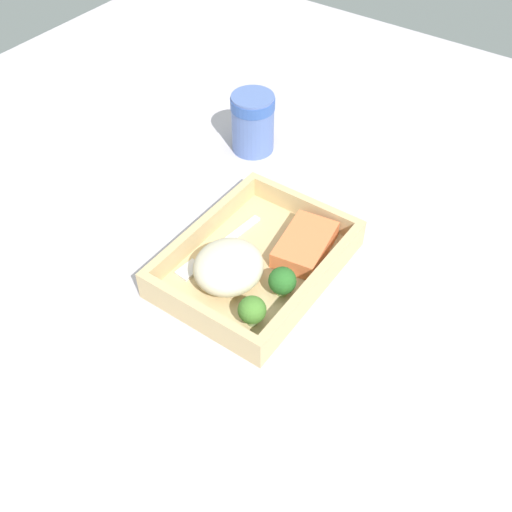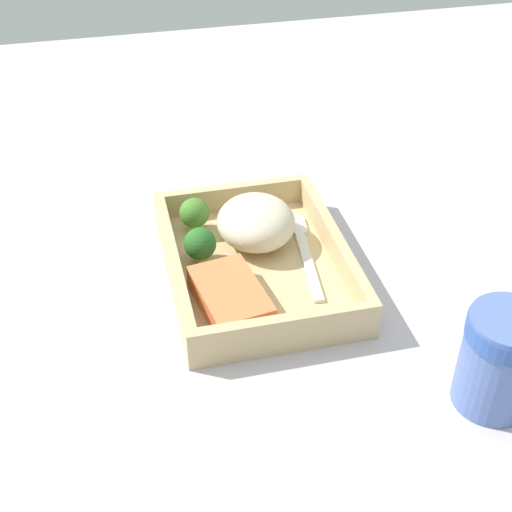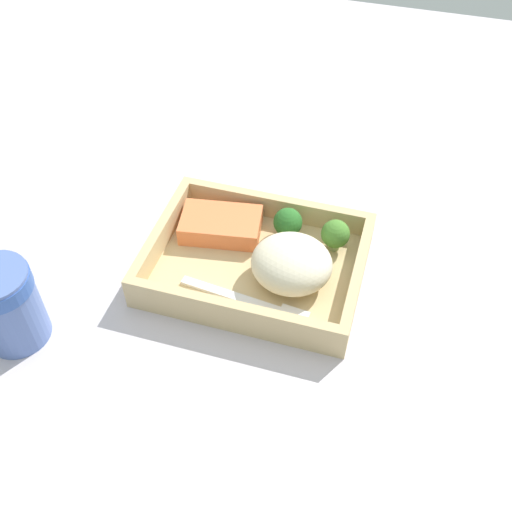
{
  "view_description": "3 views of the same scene",
  "coord_description": "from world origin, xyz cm",
  "views": [
    {
      "loc": [
        46.19,
        32.54,
        61.06
      ],
      "look_at": [
        0.0,
        0.0,
        2.7
      ],
      "focal_mm": 42.0,
      "sensor_mm": 36.0,
      "label": 1
    },
    {
      "loc": [
        -61.36,
        14.6,
        50.88
      ],
      "look_at": [
        0.0,
        0.0,
        2.7
      ],
      "focal_mm": 50.0,
      "sensor_mm": 36.0,
      "label": 2
    },
    {
      "loc": [
        14.14,
        -47.67,
        55.58
      ],
      "look_at": [
        0.0,
        0.0,
        2.7
      ],
      "focal_mm": 42.0,
      "sensor_mm": 36.0,
      "label": 3
    }
  ],
  "objects": [
    {
      "name": "takeout_tray",
      "position": [
        0.0,
        0.0,
        0.6
      ],
      "size": [
        25.97,
        19.56,
        1.2
      ],
      "primitive_type": "cube",
      "color": "tan",
      "rests_on": "ground_plane"
    },
    {
      "name": "broccoli_floret_2",
      "position": [
        2.44,
        5.86,
        3.58
      ],
      "size": [
        3.68,
        3.68,
        4.31
      ],
      "color": "#88A759",
      "rests_on": "takeout_tray"
    },
    {
      "name": "tray_rim",
      "position": [
        0.0,
        0.0,
        2.82
      ],
      "size": [
        25.97,
        19.56,
        3.24
      ],
      "color": "tan",
      "rests_on": "takeout_tray"
    },
    {
      "name": "broccoli_floret_1",
      "position": [
        8.61,
        5.47,
        3.61
      ],
      "size": [
        3.59,
        3.59,
        4.3
      ],
      "color": "#80965C",
      "rests_on": "takeout_tray"
    },
    {
      "name": "ground_plane",
      "position": [
        0.0,
        0.0,
        -1.0
      ],
      "size": [
        160.0,
        160.0,
        2.0
      ],
      "primitive_type": "cube",
      "color": "#BCB3BC"
    },
    {
      "name": "mashed_potatoes",
      "position": [
        4.68,
        -1.12,
        3.96
      ],
      "size": [
        9.66,
        9.06,
        5.52
      ],
      "primitive_type": "ellipsoid",
      "color": "beige",
      "rests_on": "takeout_tray"
    },
    {
      "name": "paper_cup",
      "position": [
        -22.97,
        -16.84,
        5.67
      ],
      "size": [
        7.29,
        7.29,
        10.14
      ],
      "color": "#526BAD",
      "rests_on": "ground_plane"
    },
    {
      "name": "fork",
      "position": [
        1.3,
        -6.07,
        1.42
      ],
      "size": [
        15.89,
        3.36,
        0.44
      ],
      "color": "silver",
      "rests_on": "takeout_tray"
    },
    {
      "name": "salmon_fillet",
      "position": [
        -5.92,
        4.17,
        2.48
      ],
      "size": [
        10.97,
        7.77,
        2.56
      ],
      "primitive_type": "cube",
      "rotation": [
        0.0,
        0.0,
        0.16
      ],
      "color": "#EA7643",
      "rests_on": "takeout_tray"
    }
  ]
}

